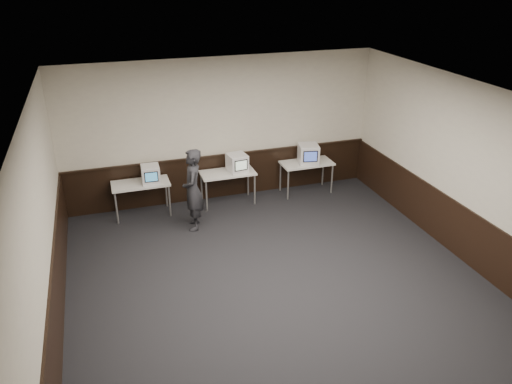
% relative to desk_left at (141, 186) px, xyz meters
% --- Properties ---
extents(floor, '(8.00, 8.00, 0.00)m').
position_rel_desk_left_xyz_m(floor, '(1.90, -3.60, -0.68)').
color(floor, black).
rests_on(floor, ground).
extents(ceiling, '(8.00, 8.00, 0.00)m').
position_rel_desk_left_xyz_m(ceiling, '(1.90, -3.60, 2.52)').
color(ceiling, white).
rests_on(ceiling, back_wall).
extents(back_wall, '(7.00, 0.00, 7.00)m').
position_rel_desk_left_xyz_m(back_wall, '(1.90, 0.40, 0.92)').
color(back_wall, silver).
rests_on(back_wall, ground).
extents(left_wall, '(0.00, 8.00, 8.00)m').
position_rel_desk_left_xyz_m(left_wall, '(-1.60, -3.60, 0.92)').
color(left_wall, silver).
rests_on(left_wall, ground).
extents(right_wall, '(0.00, 8.00, 8.00)m').
position_rel_desk_left_xyz_m(right_wall, '(5.40, -3.60, 0.92)').
color(right_wall, silver).
rests_on(right_wall, ground).
extents(wainscot_back, '(6.98, 0.04, 1.00)m').
position_rel_desk_left_xyz_m(wainscot_back, '(1.90, 0.38, -0.18)').
color(wainscot_back, black).
rests_on(wainscot_back, back_wall).
extents(wainscot_left, '(0.04, 7.98, 1.00)m').
position_rel_desk_left_xyz_m(wainscot_left, '(-1.58, -3.60, -0.18)').
color(wainscot_left, black).
rests_on(wainscot_left, left_wall).
extents(wainscot_right, '(0.04, 7.98, 1.00)m').
position_rel_desk_left_xyz_m(wainscot_right, '(5.38, -3.60, -0.18)').
color(wainscot_right, black).
rests_on(wainscot_right, right_wall).
extents(wainscot_rail, '(6.98, 0.06, 0.04)m').
position_rel_desk_left_xyz_m(wainscot_rail, '(1.90, 0.36, 0.34)').
color(wainscot_rail, black).
rests_on(wainscot_rail, wainscot_back).
extents(desk_left, '(1.20, 0.60, 0.75)m').
position_rel_desk_left_xyz_m(desk_left, '(0.00, 0.00, 0.00)').
color(desk_left, silver).
rests_on(desk_left, ground).
extents(desk_center, '(1.20, 0.60, 0.75)m').
position_rel_desk_left_xyz_m(desk_center, '(1.90, 0.00, 0.00)').
color(desk_center, silver).
rests_on(desk_center, ground).
extents(desk_right, '(1.20, 0.60, 0.75)m').
position_rel_desk_left_xyz_m(desk_right, '(3.80, 0.00, 0.00)').
color(desk_right, silver).
rests_on(desk_right, ground).
extents(emac_left, '(0.39, 0.42, 0.37)m').
position_rel_desk_left_xyz_m(emac_left, '(0.22, -0.05, 0.26)').
color(emac_left, white).
rests_on(emac_left, desk_left).
extents(emac_center, '(0.45, 0.48, 0.40)m').
position_rel_desk_left_xyz_m(emac_center, '(2.12, -0.03, 0.27)').
color(emac_center, white).
rests_on(emac_center, desk_center).
extents(emac_right, '(0.53, 0.55, 0.44)m').
position_rel_desk_left_xyz_m(emac_right, '(3.82, -0.04, 0.29)').
color(emac_right, white).
rests_on(emac_right, desk_right).
extents(person, '(0.53, 0.69, 1.70)m').
position_rel_desk_left_xyz_m(person, '(0.95, -0.90, 0.17)').
color(person, '#242429').
rests_on(person, ground).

